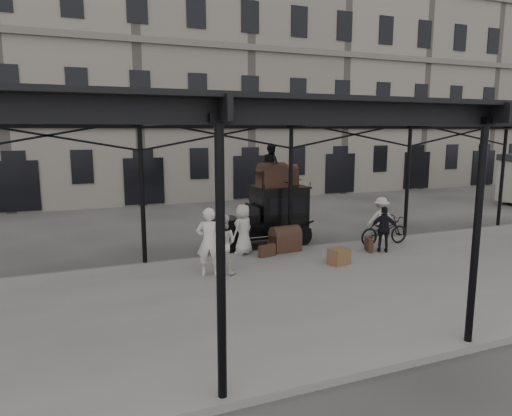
{
  "coord_description": "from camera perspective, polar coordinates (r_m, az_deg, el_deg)",
  "views": [
    {
      "loc": [
        -6.94,
        -11.95,
        4.17
      ],
      "look_at": [
        -1.45,
        1.6,
        1.7
      ],
      "focal_mm": 32.0,
      "sensor_mm": 36.0,
      "label": 1
    }
  ],
  "objects": [
    {
      "name": "steamer_trunk_platform",
      "position": [
        15.49,
        3.66,
        -4.08
      ],
      "size": [
        1.04,
        0.69,
        0.73
      ],
      "primitive_type": null,
      "rotation": [
        0.0,
        0.0,
        0.09
      ],
      "color": "#422A1E",
      "rests_on": "platform"
    },
    {
      "name": "bicycle",
      "position": [
        16.92,
        15.72,
        -2.74
      ],
      "size": [
        1.95,
        0.69,
        1.02
      ],
      "primitive_type": "imported",
      "rotation": [
        0.0,
        0.0,
        1.58
      ],
      "color": "black",
      "rests_on": "platform"
    },
    {
      "name": "steamer_trunk_roof_near",
      "position": [
        16.36,
        2.0,
        3.9
      ],
      "size": [
        1.09,
        0.77,
        0.74
      ],
      "primitive_type": null,
      "rotation": [
        0.0,
        0.0,
        0.16
      ],
      "color": "#422A1E",
      "rests_on": "taxi"
    },
    {
      "name": "wicker_hamper",
      "position": [
        14.21,
        10.32,
        -5.96
      ],
      "size": [
        0.7,
        0.59,
        0.5
      ],
      "primitive_type": "cube",
      "rotation": [
        0.0,
        0.0,
        0.27
      ],
      "color": "brown",
      "rests_on": "platform"
    },
    {
      "name": "taxi",
      "position": [
        16.81,
        1.88,
        -0.58
      ],
      "size": [
        3.65,
        1.55,
        2.18
      ],
      "color": "black",
      "rests_on": "ground"
    },
    {
      "name": "ground",
      "position": [
        14.43,
        7.79,
        -7.3
      ],
      "size": [
        120.0,
        120.0,
        0.0
      ],
      "primitive_type": "plane",
      "color": "#383533",
      "rests_on": "ground"
    },
    {
      "name": "porter_midleft",
      "position": [
        13.0,
        -4.24,
        -4.5
      ],
      "size": [
        1.06,
        1.01,
        1.72
      ],
      "primitive_type": "imported",
      "rotation": [
        0.0,
        0.0,
        2.55
      ],
      "color": "beige",
      "rests_on": "platform"
    },
    {
      "name": "porter_roof",
      "position": [
        16.48,
        1.96,
        5.38
      ],
      "size": [
        0.6,
        0.77,
        1.56
      ],
      "primitive_type": "imported",
      "rotation": [
        0.0,
        0.0,
        1.59
      ],
      "color": "black",
      "rests_on": "taxi"
    },
    {
      "name": "canopy",
      "position": [
        12.36,
        12.33,
        11.36
      ],
      "size": [
        22.5,
        9.0,
        4.74
      ],
      "color": "black",
      "rests_on": "ground"
    },
    {
      "name": "porter_centre",
      "position": [
        15.01,
        -1.63,
        -2.68
      ],
      "size": [
        0.97,
        0.86,
        1.66
      ],
      "primitive_type": "imported",
      "rotation": [
        0.0,
        0.0,
        3.65
      ],
      "color": "beige",
      "rests_on": "platform"
    },
    {
      "name": "porter_official",
      "position": [
        15.85,
        15.72,
        -2.59
      ],
      "size": [
        0.96,
        0.83,
        1.55
      ],
      "primitive_type": "imported",
      "rotation": [
        0.0,
        0.0,
        2.54
      ],
      "color": "black",
      "rests_on": "platform"
    },
    {
      "name": "porter_right",
      "position": [
        17.67,
        15.36,
        -1.26
      ],
      "size": [
        1.15,
        0.85,
        1.59
      ],
      "primitive_type": "imported",
      "rotation": [
        0.0,
        0.0,
        2.87
      ],
      "color": "beige",
      "rests_on": "platform"
    },
    {
      "name": "platform",
      "position": [
        12.8,
        12.31,
        -9.3
      ],
      "size": [
        28.0,
        8.0,
        0.15
      ],
      "primitive_type": "cube",
      "color": "slate",
      "rests_on": "ground"
    },
    {
      "name": "steamer_trunk_roof_far",
      "position": [
        17.09,
        3.69,
        3.97
      ],
      "size": [
        0.96,
        0.69,
        0.64
      ],
      "primitive_type": null,
      "rotation": [
        0.0,
        0.0,
        -0.18
      ],
      "color": "#422A1E",
      "rests_on": "taxi"
    },
    {
      "name": "building_frontage",
      "position": [
        30.87,
        -9.29,
        14.74
      ],
      "size": [
        64.0,
        8.0,
        14.0
      ],
      "primitive_type": "cube",
      "color": "slate",
      "rests_on": "ground"
    },
    {
      "name": "suitcase_upright",
      "position": [
        15.96,
        13.91,
        -4.45
      ],
      "size": [
        0.36,
        0.61,
        0.45
      ],
      "primitive_type": "cube",
      "rotation": [
        0.0,
        0.0,
        -0.37
      ],
      "color": "#422A1E",
      "rests_on": "platform"
    },
    {
      "name": "porter_left",
      "position": [
        12.84,
        -5.9,
        -4.21
      ],
      "size": [
        0.82,
        0.67,
        1.94
      ],
      "primitive_type": "imported",
      "rotation": [
        0.0,
        0.0,
        2.8
      ],
      "color": "silver",
      "rests_on": "platform"
    },
    {
      "name": "suitcase_flat",
      "position": [
        14.82,
        1.41,
        -5.35
      ],
      "size": [
        0.62,
        0.29,
        0.4
      ],
      "primitive_type": "cube",
      "rotation": [
        0.0,
        0.0,
        0.24
      ],
      "color": "#422A1E",
      "rests_on": "platform"
    }
  ]
}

